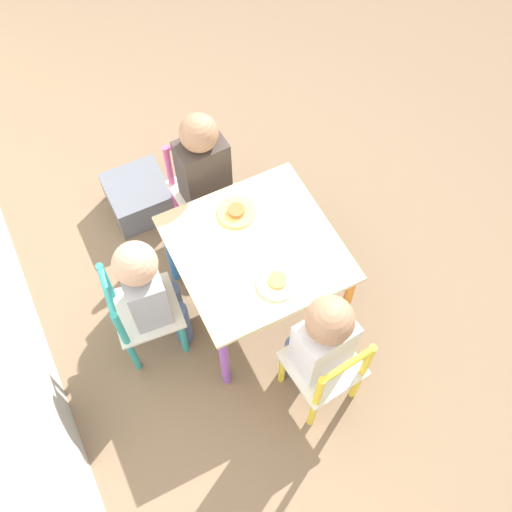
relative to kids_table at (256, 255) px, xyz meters
name	(u,v)px	position (x,y,z in m)	size (l,w,h in m)	color
ground_plane	(256,301)	(0.00, 0.00, -0.41)	(6.00, 6.00, 0.00)	#7F664C
kids_table	(256,255)	(0.00, 0.00, 0.00)	(0.61, 0.61, 0.47)	beige
chair_pink	(202,190)	(0.49, 0.02, -0.15)	(0.27, 0.27, 0.52)	silver
chair_yellow	(326,370)	(-0.49, -0.05, -0.15)	(0.28, 0.28, 0.52)	silver
chair_teal	(141,313)	(0.04, 0.49, -0.15)	(0.28, 0.28, 0.52)	silver
child_right	(205,173)	(0.43, 0.02, 0.04)	(0.22, 0.21, 0.75)	#38383D
child_left	(321,339)	(-0.43, -0.04, 0.03)	(0.22, 0.21, 0.72)	#4C608E
child_back	(149,289)	(0.04, 0.43, 0.02)	(0.21, 0.22, 0.71)	#4C608E
plate_right	(236,212)	(0.17, 0.00, 0.07)	(0.15, 0.15, 0.03)	#EADB66
plate_left	(277,282)	(-0.17, 0.00, 0.07)	(0.16, 0.16, 0.03)	white
storage_bin	(139,197)	(0.71, 0.27, -0.32)	(0.28, 0.28, 0.18)	slate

